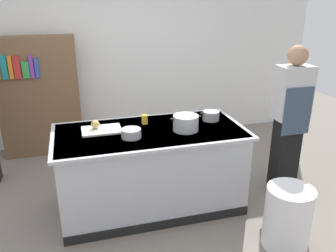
{
  "coord_description": "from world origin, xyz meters",
  "views": [
    {
      "loc": [
        -0.72,
        -3.25,
        2.22
      ],
      "look_at": [
        0.25,
        0.2,
        0.85
      ],
      "focal_mm": 36.96,
      "sensor_mm": 36.0,
      "label": 1
    }
  ],
  "objects_px": {
    "stock_pot": "(186,123)",
    "juice_cup": "(145,119)",
    "sauce_pan": "(211,116)",
    "bookshelf": "(39,97)",
    "onion": "(95,124)",
    "person_chef": "(290,117)",
    "mixing_bowl": "(131,133)",
    "trash_bin": "(287,218)"
  },
  "relations": [
    {
      "from": "mixing_bowl",
      "to": "person_chef",
      "type": "height_order",
      "value": "person_chef"
    },
    {
      "from": "stock_pot",
      "to": "trash_bin",
      "type": "bearing_deg",
      "value": -51.84
    },
    {
      "from": "stock_pot",
      "to": "onion",
      "type": "bearing_deg",
      "value": 164.31
    },
    {
      "from": "mixing_bowl",
      "to": "trash_bin",
      "type": "bearing_deg",
      "value": -33.62
    },
    {
      "from": "onion",
      "to": "sauce_pan",
      "type": "bearing_deg",
      "value": -1.64
    },
    {
      "from": "bookshelf",
      "to": "sauce_pan",
      "type": "bearing_deg",
      "value": -41.05
    },
    {
      "from": "juice_cup",
      "to": "person_chef",
      "type": "relative_size",
      "value": 0.06
    },
    {
      "from": "sauce_pan",
      "to": "mixing_bowl",
      "type": "relative_size",
      "value": 1.29
    },
    {
      "from": "sauce_pan",
      "to": "person_chef",
      "type": "height_order",
      "value": "person_chef"
    },
    {
      "from": "trash_bin",
      "to": "bookshelf",
      "type": "relative_size",
      "value": 0.36
    },
    {
      "from": "stock_pot",
      "to": "person_chef",
      "type": "bearing_deg",
      "value": 1.36
    },
    {
      "from": "person_chef",
      "to": "mixing_bowl",
      "type": "bearing_deg",
      "value": 81.76
    },
    {
      "from": "onion",
      "to": "bookshelf",
      "type": "distance_m",
      "value": 1.77
    },
    {
      "from": "stock_pot",
      "to": "juice_cup",
      "type": "distance_m",
      "value": 0.48
    },
    {
      "from": "mixing_bowl",
      "to": "trash_bin",
      "type": "xyz_separation_m",
      "value": [
        1.28,
        -0.85,
        -0.64
      ]
    },
    {
      "from": "juice_cup",
      "to": "trash_bin",
      "type": "distance_m",
      "value": 1.73
    },
    {
      "from": "juice_cup",
      "to": "bookshelf",
      "type": "xyz_separation_m",
      "value": [
        -1.19,
        1.59,
        -0.1
      ]
    },
    {
      "from": "sauce_pan",
      "to": "stock_pot",
      "type": "bearing_deg",
      "value": -149.59
    },
    {
      "from": "bookshelf",
      "to": "mixing_bowl",
      "type": "bearing_deg",
      "value": -63.1
    },
    {
      "from": "sauce_pan",
      "to": "mixing_bowl",
      "type": "height_order",
      "value": "sauce_pan"
    },
    {
      "from": "trash_bin",
      "to": "bookshelf",
      "type": "bearing_deg",
      "value": 129.05
    },
    {
      "from": "onion",
      "to": "sauce_pan",
      "type": "distance_m",
      "value": 1.27
    },
    {
      "from": "juice_cup",
      "to": "trash_bin",
      "type": "relative_size",
      "value": 0.17
    },
    {
      "from": "trash_bin",
      "to": "bookshelf",
      "type": "height_order",
      "value": "bookshelf"
    },
    {
      "from": "bookshelf",
      "to": "stock_pot",
      "type": "bearing_deg",
      "value": -50.54
    },
    {
      "from": "stock_pot",
      "to": "trash_bin",
      "type": "distance_m",
      "value": 1.32
    },
    {
      "from": "onion",
      "to": "trash_bin",
      "type": "relative_size",
      "value": 0.15
    },
    {
      "from": "mixing_bowl",
      "to": "trash_bin",
      "type": "distance_m",
      "value": 1.66
    },
    {
      "from": "stock_pot",
      "to": "sauce_pan",
      "type": "xyz_separation_m",
      "value": [
        0.37,
        0.22,
        -0.03
      ]
    },
    {
      "from": "onion",
      "to": "stock_pot",
      "type": "height_order",
      "value": "stock_pot"
    },
    {
      "from": "juice_cup",
      "to": "person_chef",
      "type": "distance_m",
      "value": 1.65
    },
    {
      "from": "sauce_pan",
      "to": "bookshelf",
      "type": "bearing_deg",
      "value": 138.95
    },
    {
      "from": "sauce_pan",
      "to": "person_chef",
      "type": "bearing_deg",
      "value": -11.8
    },
    {
      "from": "stock_pot",
      "to": "trash_bin",
      "type": "height_order",
      "value": "stock_pot"
    },
    {
      "from": "juice_cup",
      "to": "person_chef",
      "type": "xyz_separation_m",
      "value": [
        1.62,
        -0.27,
        -0.04
      ]
    },
    {
      "from": "onion",
      "to": "juice_cup",
      "type": "distance_m",
      "value": 0.53
    },
    {
      "from": "mixing_bowl",
      "to": "person_chef",
      "type": "distance_m",
      "value": 1.83
    },
    {
      "from": "mixing_bowl",
      "to": "juice_cup",
      "type": "relative_size",
      "value": 1.94
    },
    {
      "from": "stock_pot",
      "to": "sauce_pan",
      "type": "height_order",
      "value": "stock_pot"
    },
    {
      "from": "trash_bin",
      "to": "onion",
      "type": "bearing_deg",
      "value": 144.42
    },
    {
      "from": "onion",
      "to": "trash_bin",
      "type": "distance_m",
      "value": 2.07
    },
    {
      "from": "stock_pot",
      "to": "mixing_bowl",
      "type": "distance_m",
      "value": 0.58
    }
  ]
}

